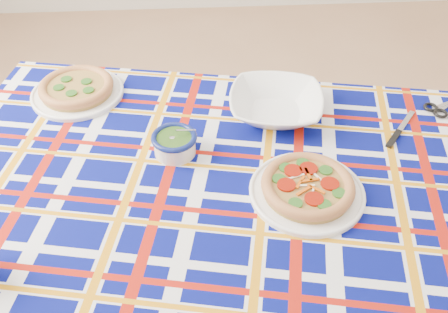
{
  "coord_description": "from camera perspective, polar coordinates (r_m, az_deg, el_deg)",
  "views": [
    {
      "loc": [
        -0.37,
        -1.32,
        1.55
      ],
      "look_at": [
        -0.31,
        -0.39,
        0.72
      ],
      "focal_mm": 40.0,
      "sensor_mm": 36.0,
      "label": 1
    }
  ],
  "objects": [
    {
      "name": "serving_bowl",
      "position": [
        1.4,
        5.95,
        5.89
      ],
      "size": [
        0.3,
        0.3,
        0.06
      ],
      "primitive_type": "imported",
      "rotation": [
        0.0,
        0.0,
        -0.16
      ],
      "color": "white",
      "rests_on": "tablecloth"
    },
    {
      "name": "tablecloth",
      "position": [
        1.24,
        0.87,
        -4.61
      ],
      "size": [
        1.66,
        1.23,
        0.1
      ],
      "primitive_type": null,
      "rotation": [
        0.0,
        0.0,
        -0.19
      ],
      "color": "#050B65",
      "rests_on": "dining_table"
    },
    {
      "name": "table_knife",
      "position": [
        1.47,
        20.0,
        3.73
      ],
      "size": [
        0.14,
        0.17,
        0.01
      ],
      "primitive_type": null,
      "rotation": [
        0.0,
        0.0,
        0.9
      ],
      "color": "silver",
      "rests_on": "tablecloth"
    },
    {
      "name": "pesto_bowl",
      "position": [
        1.27,
        -5.69,
        1.65
      ],
      "size": [
        0.14,
        0.14,
        0.07
      ],
      "primitive_type": null,
      "rotation": [
        0.0,
        0.0,
        -0.23
      ],
      "color": "#1E3E11",
      "rests_on": "tablecloth"
    },
    {
      "name": "main_focaccia_plate",
      "position": [
        1.17,
        9.55,
        -3.34
      ],
      "size": [
        0.33,
        0.33,
        0.05
      ],
      "primitive_type": null,
      "rotation": [
        0.0,
        0.0,
        -0.21
      ],
      "color": "olive",
      "rests_on": "tablecloth"
    },
    {
      "name": "dining_table",
      "position": [
        1.26,
        0.86,
        -5.33
      ],
      "size": [
        1.63,
        1.19,
        0.69
      ],
      "rotation": [
        0.0,
        0.0,
        -0.19
      ],
      "color": "brown",
      "rests_on": "floor"
    },
    {
      "name": "floor",
      "position": [
        2.07,
        7.95,
        -7.33
      ],
      "size": [
        4.0,
        4.0,
        0.0
      ],
      "primitive_type": "plane",
      "color": "#A57755",
      "rests_on": "ground"
    },
    {
      "name": "second_focaccia_plate",
      "position": [
        1.54,
        -16.52,
        7.54
      ],
      "size": [
        0.31,
        0.31,
        0.05
      ],
      "primitive_type": null,
      "rotation": [
        0.0,
        0.0,
        -0.12
      ],
      "color": "olive",
      "rests_on": "tablecloth"
    }
  ]
}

